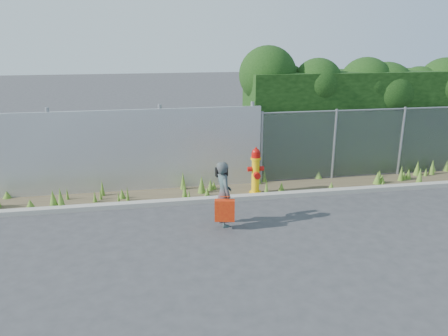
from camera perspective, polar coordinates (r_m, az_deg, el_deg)
ground at (r=9.53m, az=3.31°, el=-8.12°), size 80.00×80.00×0.00m
curb at (r=11.12m, az=1.16°, el=-3.95°), size 16.00×0.22×0.12m
weed_strip at (r=11.66m, az=0.87°, el=-2.55°), size 16.00×1.36×0.55m
corrugated_fence at (r=11.81m, az=-15.66°, el=1.99°), size 8.50×0.21×2.30m
chainlink_fence at (r=13.35m, az=18.31°, el=3.15°), size 6.50×0.07×2.05m
hedge at (r=14.15m, az=17.67°, el=7.89°), size 7.56×1.88×3.76m
fire_hydrant at (r=11.40m, az=4.15°, el=-0.49°), size 0.43×0.38×1.27m
woman at (r=9.50m, az=-0.05°, el=-3.39°), size 0.44×0.58×1.46m
red_tote_bag at (r=9.36m, az=0.09°, el=-5.55°), size 0.43×0.16×0.56m
black_shoulder_bag at (r=9.58m, az=-0.32°, el=-0.50°), size 0.27×0.11×0.20m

